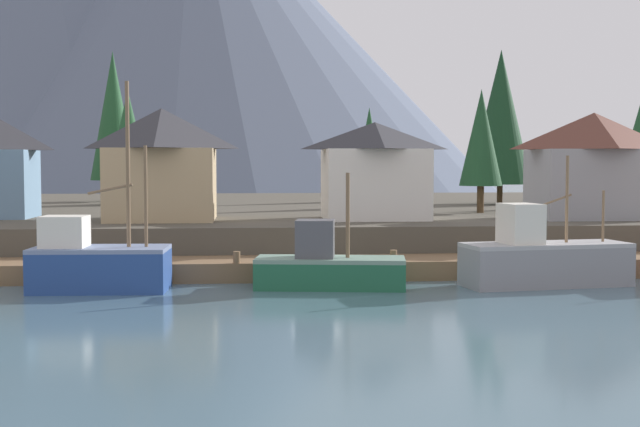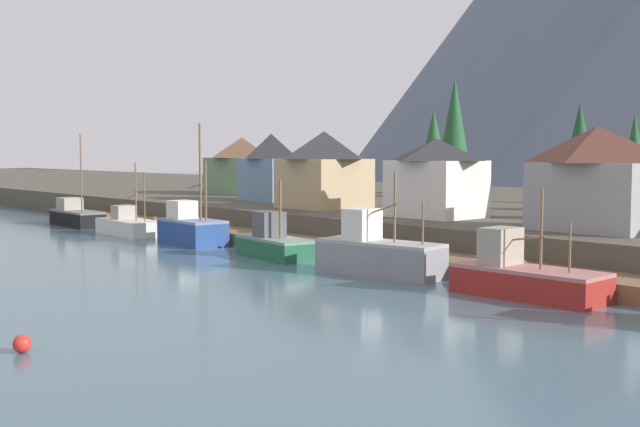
% 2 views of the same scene
% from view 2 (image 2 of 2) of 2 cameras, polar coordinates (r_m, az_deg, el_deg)
% --- Properties ---
extents(ground_plane, '(400.00, 400.00, 1.00)m').
position_cam_2_polar(ground_plane, '(73.88, 9.96, -1.97)').
color(ground_plane, '#476675').
extents(dock, '(80.00, 4.00, 1.60)m').
position_cam_2_polar(dock, '(60.76, -0.64, -2.32)').
color(dock, brown).
rests_on(dock, ground_plane).
extents(shoreline_bank, '(400.00, 56.00, 2.50)m').
position_cam_2_polar(shoreline_bank, '(83.42, 15.10, -0.12)').
color(shoreline_bank, '#4C473D').
rests_on(shoreline_bank, ground_plane).
extents(fishing_boat_black, '(8.30, 3.08, 9.37)m').
position_cam_2_polar(fishing_boat_black, '(86.27, -16.91, -0.17)').
color(fishing_boat_black, black).
rests_on(fishing_boat_black, ground_plane).
extents(fishing_boat_white, '(8.37, 3.66, 6.63)m').
position_cam_2_polar(fishing_boat_white, '(75.62, -13.38, -0.85)').
color(fishing_boat_white, silver).
rests_on(fishing_boat_white, ground_plane).
extents(fishing_boat_blue, '(6.44, 3.40, 9.88)m').
position_cam_2_polar(fishing_boat_blue, '(66.84, -9.11, -1.08)').
color(fishing_boat_blue, navy).
rests_on(fishing_boat_blue, ground_plane).
extents(fishing_boat_green, '(7.49, 3.62, 5.58)m').
position_cam_2_polar(fishing_boat_green, '(57.90, -3.31, -2.12)').
color(fishing_boat_green, '#1E5B3D').
rests_on(fishing_boat_green, ground_plane).
extents(fishing_boat_grey, '(8.50, 3.91, 6.42)m').
position_cam_2_polar(fishing_boat_grey, '(49.89, 4.11, -2.86)').
color(fishing_boat_grey, gray).
rests_on(fishing_boat_grey, ground_plane).
extents(fishing_boat_red, '(8.15, 3.29, 5.74)m').
position_cam_2_polar(fishing_boat_red, '(43.64, 14.31, -4.39)').
color(fishing_boat_red, maroon).
rests_on(fishing_boat_red, ground_plane).
extents(house_grey, '(7.86, 5.44, 6.77)m').
position_cam_2_polar(house_grey, '(54.84, 18.99, 2.43)').
color(house_grey, gray).
rests_on(house_grey, shoreline_bank).
extents(house_blue, '(6.32, 4.65, 6.98)m').
position_cam_2_polar(house_blue, '(83.84, -3.48, 3.35)').
color(house_blue, '#6689A8').
rests_on(house_blue, shoreline_bank).
extents(house_white, '(6.73, 5.70, 6.15)m').
position_cam_2_polar(house_white, '(63.51, 8.25, 2.57)').
color(house_white, silver).
rests_on(house_white, shoreline_bank).
extents(house_green, '(8.31, 6.23, 6.81)m').
position_cam_2_polar(house_green, '(97.44, -5.57, 3.43)').
color(house_green, '#6B8E66').
rests_on(house_green, shoreline_bank).
extents(house_tan, '(6.84, 6.86, 6.96)m').
position_cam_2_polar(house_tan, '(72.98, 0.30, 3.19)').
color(house_tan, tan).
rests_on(house_tan, shoreline_bank).
extents(conifer_near_right, '(2.62, 2.62, 8.76)m').
position_cam_2_polar(conifer_near_right, '(82.74, 21.38, 4.25)').
color(conifer_near_right, '#4C3823').
rests_on(conifer_near_right, shoreline_bank).
extents(conifer_back_right, '(4.33, 4.33, 13.97)m').
position_cam_2_polar(conifer_back_right, '(97.72, 9.50, 6.03)').
color(conifer_back_right, '#4C3823').
rests_on(conifer_back_right, shoreline_bank).
extents(conifer_centre, '(3.96, 3.96, 9.85)m').
position_cam_2_polar(conifer_centre, '(91.36, 8.04, 4.66)').
color(conifer_centre, '#4C3823').
rests_on(conifer_centre, shoreline_bank).
extents(conifer_far_left, '(3.07, 3.07, 8.84)m').
position_cam_2_polar(conifer_far_left, '(63.60, 17.91, 4.41)').
color(conifer_far_left, '#4C3823').
rests_on(conifer_far_left, shoreline_bank).
extents(channel_buoy, '(0.70, 0.70, 0.70)m').
position_cam_2_polar(channel_buoy, '(32.94, -20.38, -8.66)').
color(channel_buoy, red).
rests_on(channel_buoy, ground_plane).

